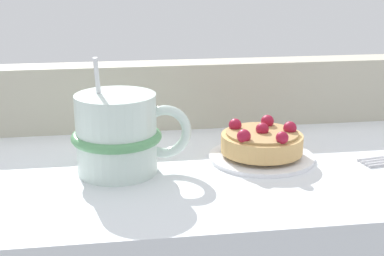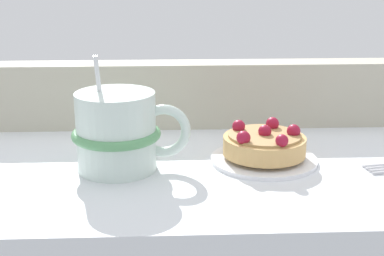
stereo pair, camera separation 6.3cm
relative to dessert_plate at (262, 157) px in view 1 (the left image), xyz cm
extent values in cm
cube|color=silver|center=(-3.54, 0.36, -2.63)|extent=(81.99, 35.17, 4.39)
cube|color=#B2AD99|center=(-3.54, 15.60, 3.98)|extent=(80.35, 4.70, 8.85)
cylinder|color=white|center=(0.00, 0.00, 0.03)|extent=(12.24, 12.24, 0.94)
cylinder|color=white|center=(0.00, 0.00, -0.20)|extent=(6.73, 6.73, 0.47)
cylinder|color=tan|center=(0.00, 0.00, 1.53)|extent=(9.45, 9.45, 2.06)
cylinder|color=#AB854F|center=(0.00, 0.00, 2.72)|extent=(8.32, 8.32, 0.30)
sphere|color=maroon|center=(0.00, 0.00, 3.21)|extent=(1.51, 1.51, 1.51)
sphere|color=maroon|center=(3.30, 0.26, 3.20)|extent=(1.56, 1.56, 1.56)
sphere|color=maroon|center=(1.36, 3.03, 3.32)|extent=(1.56, 1.56, 1.56)
sphere|color=maroon|center=(-2.72, 2.43, 3.23)|extent=(1.53, 1.53, 1.53)
sphere|color=maroon|center=(-2.76, -2.04, 3.26)|extent=(1.56, 1.56, 1.56)
sphere|color=maroon|center=(1.22, -3.29, 3.28)|extent=(1.41, 1.41, 1.41)
cylinder|color=silver|center=(-16.64, -1.18, 3.92)|extent=(8.68, 8.68, 8.72)
torus|color=#569960|center=(-16.64, -1.18, 3.63)|extent=(9.77, 9.77, 1.05)
torus|color=silver|center=(-11.44, -1.18, 3.92)|extent=(5.96, 1.08, 5.96)
cylinder|color=silver|center=(-18.38, -0.53, 9.16)|extent=(0.90, 1.70, 6.22)
cube|color=#B7B7BC|center=(12.49, -1.85, -0.14)|extent=(3.49, 0.78, 0.60)
cube|color=#B7B7BC|center=(12.60, -2.57, -0.14)|extent=(3.49, 0.78, 0.60)
cube|color=#B7B7BC|center=(12.71, -3.30, -0.14)|extent=(3.49, 0.78, 0.60)
cube|color=#B7B7BC|center=(12.83, -4.02, -0.14)|extent=(3.49, 0.78, 0.60)
camera|label=1|loc=(-17.34, -59.91, 22.32)|focal=53.03mm
camera|label=2|loc=(-11.11, -60.53, 22.32)|focal=53.03mm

